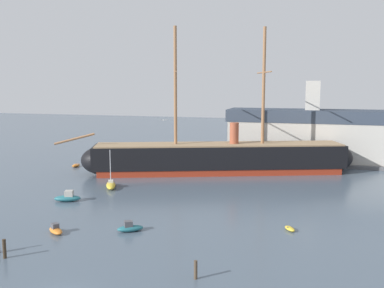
{
  "coord_description": "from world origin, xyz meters",
  "views": [
    {
      "loc": [
        20.34,
        -29.88,
        18.17
      ],
      "look_at": [
        0.53,
        38.74,
        8.24
      ],
      "focal_mm": 40.35,
      "sensor_mm": 36.0,
      "label": 1
    }
  ],
  "objects_px": {
    "motorboat_distant_centre": "(239,164)",
    "mooring_piling_left_pair": "(4,249)",
    "dinghy_mid_right": "(290,229)",
    "tall_ship": "(219,158)",
    "motorboat_near_centre": "(130,228)",
    "motorboat_mid_left": "(68,198)",
    "mooring_piling_nearest": "(196,270)",
    "dinghy_far_left": "(76,165)",
    "seagull_in_flight": "(163,120)",
    "dockside_warehouse_right": "(336,137)",
    "motorboat_foreground_left": "(56,230)",
    "sailboat_alongside_bow": "(111,185)"
  },
  "relations": [
    {
      "from": "dockside_warehouse_right",
      "to": "dinghy_mid_right",
      "type": "bearing_deg",
      "value": -98.14
    },
    {
      "from": "tall_ship",
      "to": "motorboat_mid_left",
      "type": "relative_size",
      "value": 13.31
    },
    {
      "from": "tall_ship",
      "to": "dockside_warehouse_right",
      "type": "height_order",
      "value": "tall_ship"
    },
    {
      "from": "tall_ship",
      "to": "motorboat_distant_centre",
      "type": "bearing_deg",
      "value": 72.46
    },
    {
      "from": "dinghy_mid_right",
      "to": "motorboat_near_centre",
      "type": "bearing_deg",
      "value": -162.86
    },
    {
      "from": "dinghy_mid_right",
      "to": "mooring_piling_left_pair",
      "type": "height_order",
      "value": "mooring_piling_left_pair"
    },
    {
      "from": "motorboat_mid_left",
      "to": "motorboat_near_centre",
      "type": "bearing_deg",
      "value": -33.76
    },
    {
      "from": "motorboat_distant_centre",
      "to": "mooring_piling_nearest",
      "type": "xyz_separation_m",
      "value": [
        5.92,
        -56.83,
        0.42
      ]
    },
    {
      "from": "motorboat_near_centre",
      "to": "dinghy_mid_right",
      "type": "bearing_deg",
      "value": 17.14
    },
    {
      "from": "sailboat_alongside_bow",
      "to": "seagull_in_flight",
      "type": "xyz_separation_m",
      "value": [
        13.19,
        -8.97,
        12.47
      ]
    },
    {
      "from": "motorboat_distant_centre",
      "to": "seagull_in_flight",
      "type": "relative_size",
      "value": 3.24
    },
    {
      "from": "dinghy_mid_right",
      "to": "dinghy_far_left",
      "type": "xyz_separation_m",
      "value": [
        -48.09,
        29.7,
        0.1
      ]
    },
    {
      "from": "mooring_piling_nearest",
      "to": "mooring_piling_left_pair",
      "type": "height_order",
      "value": "mooring_piling_left_pair"
    },
    {
      "from": "seagull_in_flight",
      "to": "tall_ship",
      "type": "bearing_deg",
      "value": 85.2
    },
    {
      "from": "sailboat_alongside_bow",
      "to": "mooring_piling_nearest",
      "type": "xyz_separation_m",
      "value": [
        24.02,
        -30.33,
        0.32
      ]
    },
    {
      "from": "motorboat_near_centre",
      "to": "mooring_piling_left_pair",
      "type": "relative_size",
      "value": 1.68
    },
    {
      "from": "motorboat_mid_left",
      "to": "motorboat_distant_centre",
      "type": "distance_m",
      "value": 41.72
    },
    {
      "from": "sailboat_alongside_bow",
      "to": "motorboat_distant_centre",
      "type": "bearing_deg",
      "value": 55.67
    },
    {
      "from": "motorboat_distant_centre",
      "to": "mooring_piling_left_pair",
      "type": "height_order",
      "value": "mooring_piling_left_pair"
    },
    {
      "from": "dinghy_far_left",
      "to": "mooring_piling_left_pair",
      "type": "relative_size",
      "value": 1.41
    },
    {
      "from": "mooring_piling_left_pair",
      "to": "seagull_in_flight",
      "type": "distance_m",
      "value": 27.1
    },
    {
      "from": "mooring_piling_nearest",
      "to": "tall_ship",
      "type": "bearing_deg",
      "value": 100.0
    },
    {
      "from": "dinghy_far_left",
      "to": "seagull_in_flight",
      "type": "distance_m",
      "value": 40.57
    },
    {
      "from": "motorboat_near_centre",
      "to": "motorboat_mid_left",
      "type": "bearing_deg",
      "value": 146.24
    },
    {
      "from": "motorboat_distant_centre",
      "to": "mooring_piling_nearest",
      "type": "distance_m",
      "value": 57.14
    },
    {
      "from": "dinghy_far_left",
      "to": "tall_ship",
      "type": "bearing_deg",
      "value": 4.43
    },
    {
      "from": "motorboat_foreground_left",
      "to": "dockside_warehouse_right",
      "type": "height_order",
      "value": "dockside_warehouse_right"
    },
    {
      "from": "sailboat_alongside_bow",
      "to": "dockside_warehouse_right",
      "type": "distance_m",
      "value": 53.15
    },
    {
      "from": "dinghy_mid_right",
      "to": "tall_ship",
      "type": "bearing_deg",
      "value": 116.78
    },
    {
      "from": "tall_ship",
      "to": "seagull_in_flight",
      "type": "distance_m",
      "value": 28.98
    },
    {
      "from": "motorboat_mid_left",
      "to": "mooring_piling_left_pair",
      "type": "distance_m",
      "value": 22.21
    },
    {
      "from": "dinghy_mid_right",
      "to": "mooring_piling_left_pair",
      "type": "relative_size",
      "value": 1.05
    },
    {
      "from": "motorboat_distant_centre",
      "to": "seagull_in_flight",
      "type": "bearing_deg",
      "value": -97.88
    },
    {
      "from": "dockside_warehouse_right",
      "to": "seagull_in_flight",
      "type": "xyz_separation_m",
      "value": [
        -25.64,
        -44.82,
        6.87
      ]
    },
    {
      "from": "dinghy_mid_right",
      "to": "mooring_piling_nearest",
      "type": "bearing_deg",
      "value": -115.18
    },
    {
      "from": "motorboat_mid_left",
      "to": "mooring_piling_nearest",
      "type": "relative_size",
      "value": 2.45
    },
    {
      "from": "motorboat_foreground_left",
      "to": "mooring_piling_left_pair",
      "type": "bearing_deg",
      "value": -95.07
    },
    {
      "from": "dinghy_mid_right",
      "to": "seagull_in_flight",
      "type": "bearing_deg",
      "value": 164.83
    },
    {
      "from": "motorboat_near_centre",
      "to": "sailboat_alongside_bow",
      "type": "bearing_deg",
      "value": 122.39
    },
    {
      "from": "dinghy_far_left",
      "to": "mooring_piling_nearest",
      "type": "relative_size",
      "value": 1.61
    },
    {
      "from": "tall_ship",
      "to": "dinghy_mid_right",
      "type": "distance_m",
      "value": 36.15
    },
    {
      "from": "dinghy_far_left",
      "to": "mooring_piling_nearest",
      "type": "bearing_deg",
      "value": -48.73
    },
    {
      "from": "motorboat_foreground_left",
      "to": "seagull_in_flight",
      "type": "distance_m",
      "value": 20.95
    },
    {
      "from": "sailboat_alongside_bow",
      "to": "seagull_in_flight",
      "type": "height_order",
      "value": "seagull_in_flight"
    },
    {
      "from": "mooring_piling_left_pair",
      "to": "dockside_warehouse_right",
      "type": "relative_size",
      "value": 0.04
    },
    {
      "from": "dockside_warehouse_right",
      "to": "mooring_piling_left_pair",
      "type": "bearing_deg",
      "value": -117.87
    },
    {
      "from": "mooring_piling_nearest",
      "to": "dockside_warehouse_right",
      "type": "bearing_deg",
      "value": 77.39
    },
    {
      "from": "mooring_piling_nearest",
      "to": "motorboat_mid_left",
      "type": "bearing_deg",
      "value": 142.23
    },
    {
      "from": "motorboat_foreground_left",
      "to": "mooring_piling_left_pair",
      "type": "relative_size",
      "value": 1.48
    },
    {
      "from": "motorboat_foreground_left",
      "to": "motorboat_mid_left",
      "type": "bearing_deg",
      "value": 116.54
    }
  ]
}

